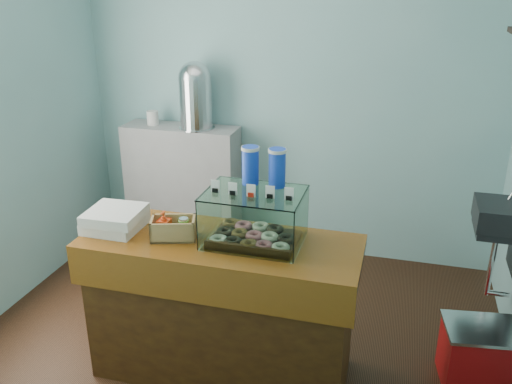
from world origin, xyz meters
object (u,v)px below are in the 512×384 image
(counter, at_px, (222,307))
(coffee_urn, at_px, (195,94))
(display_case, at_px, (256,212))
(red_cooler, at_px, (479,355))

(counter, xyz_separation_m, coffee_urn, (-0.74, 1.56, 0.94))
(counter, relative_size, coffee_urn, 2.86)
(display_case, xyz_separation_m, red_cooler, (1.32, 0.23, -0.87))
(counter, xyz_separation_m, red_cooler, (1.51, 0.31, -0.26))
(display_case, relative_size, coffee_urn, 0.98)
(counter, bearing_deg, coffee_urn, 115.36)
(display_case, bearing_deg, counter, -158.51)
(counter, height_order, red_cooler, counter)
(red_cooler, bearing_deg, display_case, -178.18)
(counter, height_order, display_case, display_case)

